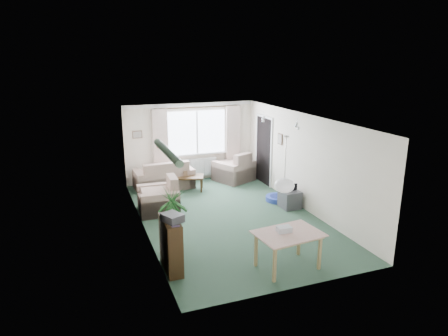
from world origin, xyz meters
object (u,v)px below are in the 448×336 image
object	(u,v)px
sofa	(164,174)
houseplant	(173,221)
armchair_left	(158,195)
dining_table	(288,251)
coffee_table	(187,183)
tv_cube	(290,199)
bookshelf	(171,245)
armchair_corner	(234,166)
pet_bed	(278,198)

from	to	relation	value
sofa	houseplant	bearing A→B (deg)	77.57
armchair_left	dining_table	distance (m)	3.92
coffee_table	houseplant	distance (m)	3.90
tv_cube	bookshelf	bearing A→B (deg)	-151.34
sofa	armchair_left	distance (m)	1.88
armchair_left	tv_cube	world-z (taller)	armchair_left
dining_table	houseplant	bearing A→B (deg)	145.18
sofa	armchair_corner	bearing A→B (deg)	176.29
armchair_corner	houseplant	bearing A→B (deg)	30.51
dining_table	pet_bed	world-z (taller)	dining_table
sofa	houseplant	xyz separation A→B (m)	(-0.68, -4.10, 0.26)
armchair_left	bookshelf	distance (m)	2.90
sofa	bookshelf	world-z (taller)	bookshelf
houseplant	sofa	bearing A→B (deg)	80.63
houseplant	dining_table	size ratio (longest dim) A/B	1.27
sofa	tv_cube	xyz separation A→B (m)	(2.67, -2.69, -0.19)
sofa	bookshelf	size ratio (longest dim) A/B	1.72
tv_cube	pet_bed	bearing A→B (deg)	94.56
armchair_corner	bookshelf	world-z (taller)	bookshelf
coffee_table	bookshelf	world-z (taller)	bookshelf
sofa	dining_table	size ratio (longest dim) A/B	1.57
coffee_table	dining_table	size ratio (longest dim) A/B	0.88
houseplant	dining_table	bearing A→B (deg)	-34.82
pet_bed	bookshelf	bearing A→B (deg)	-143.99
armchair_left	dining_table	xyz separation A→B (m)	(1.65, -3.55, -0.11)
armchair_left	dining_table	world-z (taller)	armchair_left
coffee_table	houseplant	world-z (taller)	houseplant
bookshelf	houseplant	world-z (taller)	houseplant
armchair_left	dining_table	bearing A→B (deg)	27.99
houseplant	coffee_table	bearing A→B (deg)	71.04
houseplant	armchair_corner	bearing A→B (deg)	54.78
sofa	armchair_corner	distance (m)	2.20
coffee_table	armchair_corner	bearing A→B (deg)	14.12
armchair_corner	pet_bed	bearing A→B (deg)	77.11
bookshelf	tv_cube	world-z (taller)	bookshelf
bookshelf	houseplant	xyz separation A→B (m)	(0.19, 0.58, 0.19)
bookshelf	sofa	bearing A→B (deg)	79.52
sofa	pet_bed	distance (m)	3.41
armchair_left	houseplant	world-z (taller)	houseplant
coffee_table	bookshelf	bearing A→B (deg)	-108.83
sofa	houseplant	size ratio (longest dim) A/B	1.24
sofa	armchair_corner	world-z (taller)	armchair_corner
pet_bed	armchair_corner	bearing A→B (deg)	101.39
houseplant	pet_bed	xyz separation A→B (m)	(3.30, 1.95, -0.61)
bookshelf	armchair_corner	bearing A→B (deg)	56.65
armchair_left	coffee_table	bearing A→B (deg)	144.02
sofa	coffee_table	size ratio (longest dim) A/B	1.78
bookshelf	dining_table	distance (m)	2.11
tv_cube	pet_bed	world-z (taller)	tv_cube
coffee_table	dining_table	xyz separation A→B (m)	(0.54, -4.92, 0.12)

